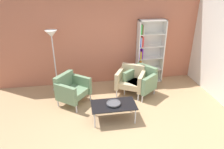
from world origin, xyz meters
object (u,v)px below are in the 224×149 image
object	(u,v)px
coffee_table_low	(114,106)
armchair_corner_red	(141,80)
armchair_by_bookshelf	(131,79)
floor_lamp_torchiere	(52,41)
decorative_bowl	(114,103)
armchair_near_window	(72,89)
bookshelf_tall	(147,53)

from	to	relation	value
coffee_table_low	armchair_corner_red	distance (m)	1.41
coffee_table_low	armchair_by_bookshelf	distance (m)	1.32
armchair_by_bookshelf	floor_lamp_torchiere	bearing A→B (deg)	-165.94
decorative_bowl	armchair_near_window	xyz separation A→B (m)	(-0.94, 0.86, -0.02)
armchair_by_bookshelf	armchair_corner_red	world-z (taller)	same
bookshelf_tall	armchair_near_window	world-z (taller)	bookshelf_tall
coffee_table_low	armchair_near_window	size ratio (longest dim) A/B	1.05
floor_lamp_torchiere	decorative_bowl	bearing A→B (deg)	-50.55
coffee_table_low	armchair_near_window	distance (m)	1.27
coffee_table_low	floor_lamp_torchiere	size ratio (longest dim) A/B	0.57
decorative_bowl	armchair_by_bookshelf	distance (m)	1.32
armchair_corner_red	floor_lamp_torchiere	distance (m)	2.61
armchair_near_window	floor_lamp_torchiere	size ratio (longest dim) A/B	0.55
armchair_near_window	coffee_table_low	bearing A→B (deg)	-94.65
floor_lamp_torchiere	coffee_table_low	bearing A→B (deg)	-50.55
armchair_by_bookshelf	bookshelf_tall	bearing A→B (deg)	74.54
bookshelf_tall	armchair_corner_red	world-z (taller)	bookshelf_tall
armchair_near_window	floor_lamp_torchiere	world-z (taller)	floor_lamp_torchiere
armchair_corner_red	coffee_table_low	bearing A→B (deg)	-80.81
armchair_corner_red	floor_lamp_torchiere	xyz separation A→B (m)	(-2.32, 0.62, 1.03)
armchair_corner_red	armchair_near_window	bearing A→B (deg)	-122.78
coffee_table_low	decorative_bowl	world-z (taller)	decorative_bowl
decorative_bowl	armchair_near_window	world-z (taller)	armchair_near_window
decorative_bowl	armchair_corner_red	xyz separation A→B (m)	(0.95, 1.04, -0.02)
coffee_table_low	armchair_near_window	bearing A→B (deg)	137.58
decorative_bowl	floor_lamp_torchiere	xyz separation A→B (m)	(-1.37, 1.66, 1.01)
bookshelf_tall	coffee_table_low	bearing A→B (deg)	-126.42
armchair_near_window	floor_lamp_torchiere	distance (m)	1.38
coffee_table_low	decorative_bowl	distance (m)	0.07
bookshelf_tall	decorative_bowl	distance (m)	2.31
armchair_near_window	armchair_by_bookshelf	bearing A→B (deg)	-42.50
armchair_near_window	decorative_bowl	bearing A→B (deg)	-94.65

